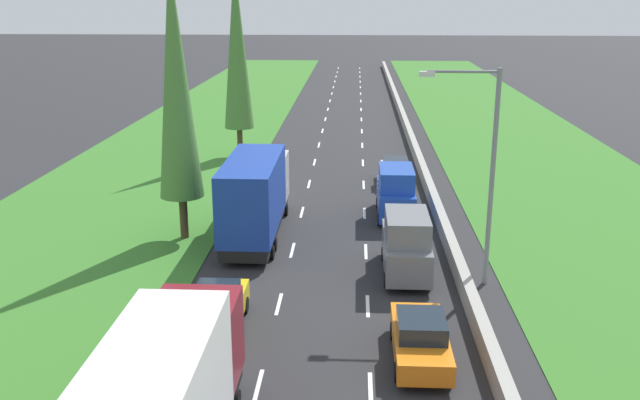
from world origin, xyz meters
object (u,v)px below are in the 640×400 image
orange_sedan_right_lane (420,338)px  poplar_tree_third (237,46)px  yellow_hatchback_left_lane (218,306)px  grey_van_right_lane (406,244)px  white_hatchback_right_lane (395,171)px  blue_box_truck_left_lane (256,195)px  blue_van_right_lane (396,193)px  poplar_tree_second (176,80)px  street_light_mast (485,163)px

orange_sedan_right_lane → poplar_tree_third: (-10.83, 29.71, 7.32)m
yellow_hatchback_left_lane → orange_sedan_right_lane: (7.14, -2.03, -0.02)m
grey_van_right_lane → white_hatchback_right_lane: bearing=88.9°
blue_box_truck_left_lane → blue_van_right_lane: 7.97m
grey_van_right_lane → poplar_tree_second: bearing=158.7°
grey_van_right_lane → blue_van_right_lane: 8.10m
blue_van_right_lane → white_hatchback_right_lane: size_ratio=1.26×
blue_van_right_lane → white_hatchback_right_lane: 7.04m
blue_box_truck_left_lane → white_hatchback_right_lane: 12.95m
blue_van_right_lane → poplar_tree_second: bearing=-159.8°
grey_van_right_lane → poplar_tree_third: poplar_tree_third is taller
blue_van_right_lane → poplar_tree_third: poplar_tree_third is taller
orange_sedan_right_lane → grey_van_right_lane: size_ratio=0.92×
poplar_tree_second → poplar_tree_third: poplar_tree_third is taller
grey_van_right_lane → street_light_mast: (2.95, -0.77, 3.83)m
poplar_tree_third → grey_van_right_lane: bearing=-64.1°
blue_van_right_lane → poplar_tree_second: size_ratio=0.36×
blue_box_truck_left_lane → orange_sedan_right_lane: bearing=-59.3°
grey_van_right_lane → street_light_mast: street_light_mast is taller
poplar_tree_second → white_hatchback_right_lane: bearing=44.8°
blue_box_truck_left_lane → blue_van_right_lane: blue_box_truck_left_lane is taller
poplar_tree_third → blue_van_right_lane: bearing=-52.7°
blue_box_truck_left_lane → blue_van_right_lane: size_ratio=1.92×
blue_box_truck_left_lane → poplar_tree_third: bearing=101.8°
blue_van_right_lane → poplar_tree_third: 19.07m
yellow_hatchback_left_lane → blue_van_right_lane: bearing=62.1°
yellow_hatchback_left_lane → blue_box_truck_left_lane: bearing=90.0°
grey_van_right_lane → blue_van_right_lane: (-0.03, 8.10, 0.00)m
poplar_tree_second → street_light_mast: 14.76m
yellow_hatchback_left_lane → white_hatchback_right_lane: same height
yellow_hatchback_left_lane → poplar_tree_second: poplar_tree_second is taller
grey_van_right_lane → white_hatchback_right_lane: size_ratio=1.26×
yellow_hatchback_left_lane → grey_van_right_lane: 8.96m
yellow_hatchback_left_lane → poplar_tree_third: (-3.69, 27.68, 7.29)m
blue_box_truck_left_lane → grey_van_right_lane: size_ratio=1.92×
yellow_hatchback_left_lane → orange_sedan_right_lane: 7.42m
orange_sedan_right_lane → street_light_mast: size_ratio=0.50×
white_hatchback_right_lane → street_light_mast: 16.70m
poplar_tree_second → blue_van_right_lane: bearing=20.2°
poplar_tree_third → street_light_mast: size_ratio=1.57×
blue_box_truck_left_lane → poplar_tree_third: poplar_tree_third is taller
yellow_hatchback_left_lane → street_light_mast: size_ratio=0.43×
yellow_hatchback_left_lane → poplar_tree_second: bearing=110.4°
street_light_mast → poplar_tree_second: bearing=160.1°
orange_sedan_right_lane → white_hatchback_right_lane: size_ratio=1.15×
yellow_hatchback_left_lane → grey_van_right_lane: grey_van_right_lane is taller
blue_van_right_lane → white_hatchback_right_lane: (0.33, 7.01, -0.56)m
yellow_hatchback_left_lane → orange_sedan_right_lane: bearing=-15.9°
blue_box_truck_left_lane → street_light_mast: 11.84m
blue_van_right_lane → poplar_tree_third: bearing=127.3°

